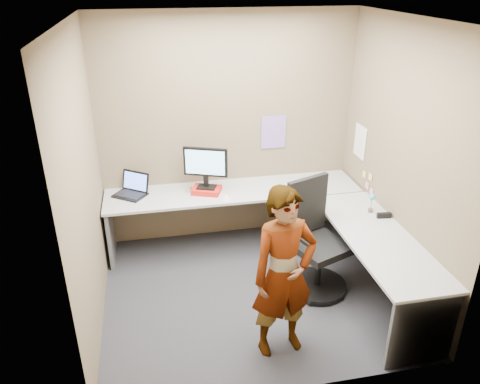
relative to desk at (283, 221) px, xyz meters
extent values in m
plane|color=#25252A|center=(-0.44, -0.39, -0.59)|extent=(3.00, 3.00, 0.00)
plane|color=brown|center=(-0.44, 0.91, 0.76)|extent=(3.00, 0.00, 3.00)
plane|color=brown|center=(1.06, -0.39, 0.76)|extent=(0.00, 2.70, 2.70)
plane|color=brown|center=(-1.94, -0.39, 0.76)|extent=(0.00, 2.70, 2.70)
plane|color=white|center=(-0.44, -0.39, 2.11)|extent=(3.00, 3.00, 0.00)
cube|color=#A5A5A5|center=(-0.44, 0.59, 0.13)|extent=(2.96, 0.65, 0.03)
cube|color=#A5A5A5|center=(0.74, -0.71, 0.13)|extent=(0.65, 1.91, 0.03)
cube|color=#59595B|center=(-1.88, 0.59, -0.24)|extent=(0.04, 0.60, 0.70)
cube|color=#59595B|center=(1.00, 0.59, -0.24)|extent=(0.04, 0.60, 0.70)
cube|color=#59595B|center=(0.74, -1.63, -0.24)|extent=(0.60, 0.04, 0.70)
cube|color=red|center=(-0.75, 0.58, 0.17)|extent=(0.38, 0.33, 0.06)
cube|color=black|center=(-0.75, 0.58, 0.21)|extent=(0.25, 0.21, 0.02)
cube|color=black|center=(-0.75, 0.60, 0.28)|extent=(0.06, 0.06, 0.13)
cube|color=black|center=(-0.75, 0.60, 0.51)|extent=(0.48, 0.22, 0.34)
cube|color=#80B8DD|center=(-0.76, 0.58, 0.51)|extent=(0.42, 0.17, 0.28)
cube|color=black|center=(-1.62, 0.67, 0.15)|extent=(0.43, 0.41, 0.02)
cube|color=black|center=(-1.55, 0.77, 0.28)|extent=(0.32, 0.26, 0.23)
cube|color=#4F76FA|center=(-1.55, 0.77, 0.28)|extent=(0.28, 0.22, 0.18)
cube|color=#B7B7BC|center=(-0.91, 0.65, 0.16)|extent=(0.12, 0.08, 0.04)
sphere|color=#BA2A0C|center=(-0.91, 0.64, 0.19)|extent=(0.04, 0.04, 0.04)
cone|color=white|center=(-0.56, 0.36, 0.17)|extent=(0.10, 0.10, 0.06)
cube|color=black|center=(0.97, -0.38, 0.17)|extent=(0.15, 0.06, 0.05)
cylinder|color=brown|center=(0.89, -0.24, 0.16)|extent=(0.05, 0.05, 0.04)
cylinder|color=#338C3F|center=(0.89, -0.24, 0.25)|extent=(0.01, 0.01, 0.14)
sphere|color=#3EB3DC|center=(0.89, -0.24, 0.32)|extent=(0.07, 0.07, 0.07)
cube|color=#846BB7|center=(0.11, 0.90, 0.71)|extent=(0.30, 0.01, 0.40)
cube|color=white|center=(1.05, 0.51, 0.66)|extent=(0.01, 0.28, 0.38)
cube|color=#F2E059|center=(1.05, 0.16, 0.36)|extent=(0.01, 0.07, 0.07)
cube|color=pink|center=(1.05, 0.21, 0.23)|extent=(0.01, 0.07, 0.07)
cube|color=pink|center=(1.05, 0.09, 0.21)|extent=(0.01, 0.07, 0.07)
cube|color=#F2E059|center=(1.05, 0.31, 0.33)|extent=(0.01, 0.07, 0.07)
cylinder|color=black|center=(0.26, -0.47, -0.54)|extent=(0.62, 0.62, 0.04)
cylinder|color=black|center=(0.26, -0.47, -0.30)|extent=(0.07, 0.07, 0.44)
cube|color=black|center=(0.26, -0.47, -0.07)|extent=(0.66, 0.66, 0.08)
cube|color=black|center=(0.17, -0.25, 0.30)|extent=(0.48, 0.23, 0.61)
cube|color=black|center=(0.00, -0.57, 0.12)|extent=(0.16, 0.33, 0.03)
cube|color=black|center=(0.51, -0.37, 0.12)|extent=(0.16, 0.33, 0.03)
imported|color=#999399|center=(-0.35, -1.20, 0.19)|extent=(0.62, 0.46, 1.56)
camera|label=1|loc=(-1.34, -4.27, 2.47)|focal=35.00mm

